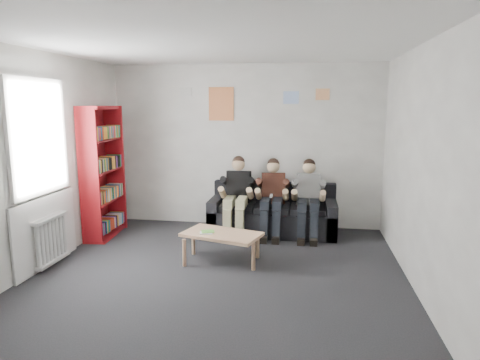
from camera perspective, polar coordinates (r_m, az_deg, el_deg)
The scene contains 14 objects.
room_shell at distance 4.74m, azimuth -3.67°, elevation 1.64°, with size 5.00×5.00×5.00m.
sofa at distance 6.94m, azimuth 4.40°, elevation -4.70°, with size 2.00×0.82×0.77m.
bookshelf at distance 6.92m, azimuth -17.76°, elevation 1.00°, with size 0.30×0.91×2.02m.
coffee_table at distance 5.62m, azimuth -2.44°, elevation -7.52°, with size 0.99×0.54×0.40m.
game_cases at distance 5.60m, azimuth -4.43°, elevation -6.93°, with size 0.18×0.14×0.03m.
person_left at distance 6.75m, azimuth -0.43°, elevation -2.19°, with size 0.38×0.81×1.23m.
person_middle at distance 6.69m, azimuth 4.30°, elevation -2.42°, with size 0.37×0.79×1.21m.
person_right at distance 6.67m, azimuth 9.09°, elevation -2.55°, with size 0.37×0.79×1.21m.
radiator at distance 5.98m, azimuth -23.82°, elevation -7.27°, with size 0.10×0.64×0.60m.
window at distance 5.87m, azimuth -24.90°, elevation -0.84°, with size 0.05×1.30×2.36m.
poster_large at distance 7.21m, azimuth -2.52°, elevation 10.10°, with size 0.42×0.01×0.55m, color #C09543.
poster_blue at distance 7.07m, azimuth 6.82°, elevation 10.86°, with size 0.25×0.01×0.20m, color #4285E1.
poster_pink at distance 7.07m, azimuth 10.96°, elevation 11.15°, with size 0.22×0.01×0.18m, color #CA3F76.
poster_sign at distance 7.35m, azimuth -7.21°, elevation 11.59°, with size 0.20×0.01×0.14m, color silver.
Camera 1 is at (1.03, -4.58, 2.04)m, focal length 32.00 mm.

